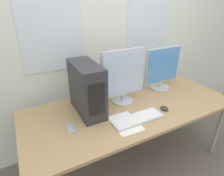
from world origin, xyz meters
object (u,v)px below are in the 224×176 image
object	(u,v)px
monitor_main	(124,76)
keyboard	(138,119)
monitor_right_near	(162,68)
pc_tower	(87,89)
cell_phone	(71,128)
mouse	(164,108)

from	to	relation	value
monitor_main	keyboard	distance (m)	0.42
monitor_main	monitor_right_near	xyz separation A→B (m)	(0.54, 0.07, -0.03)
keyboard	monitor_right_near	bearing A→B (deg)	33.92
pc_tower	cell_phone	size ratio (longest dim) A/B	3.23
monitor_main	cell_phone	size ratio (longest dim) A/B	3.76
monitor_main	monitor_right_near	bearing A→B (deg)	7.06
mouse	keyboard	bearing A→B (deg)	-177.13
monitor_right_near	mouse	size ratio (longest dim) A/B	5.56
pc_tower	mouse	distance (m)	0.74
monitor_main	keyboard	size ratio (longest dim) A/B	1.16
monitor_main	monitor_right_near	world-z (taller)	monitor_main
keyboard	mouse	size ratio (longest dim) A/B	5.40
monitor_right_near	keyboard	size ratio (longest dim) A/B	1.03
monitor_right_near	mouse	bearing A→B (deg)	-125.66
pc_tower	cell_phone	bearing A→B (deg)	-140.57
pc_tower	monitor_main	distance (m)	0.38
pc_tower	cell_phone	distance (m)	0.36
pc_tower	monitor_right_near	size ratio (longest dim) A/B	0.96
monitor_main	mouse	bearing A→B (deg)	-49.48
keyboard	pc_tower	bearing A→B (deg)	134.68
monitor_main	mouse	size ratio (longest dim) A/B	6.24
cell_phone	keyboard	bearing A→B (deg)	-11.92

